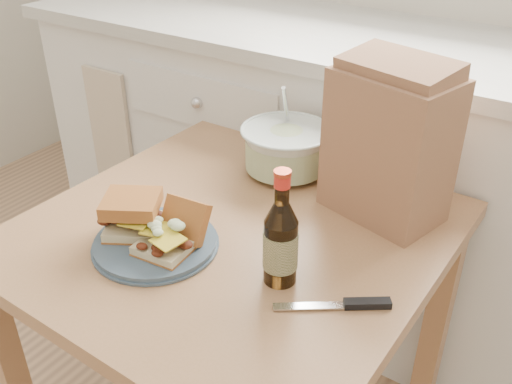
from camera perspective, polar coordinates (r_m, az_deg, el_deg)
The scene contains 9 objects.
cabinet_run at distance 1.85m, azimuth 12.96°, elevation 0.50°, with size 2.50×0.64×0.94m.
dining_table at distance 1.28m, azimuth -2.21°, elevation -7.33°, with size 0.85×0.85×0.69m.
plate at distance 1.18m, azimuth -10.01°, elevation -5.05°, with size 0.25×0.25×0.02m, color #415569.
sandwich_left at distance 1.18m, azimuth -12.22°, elevation -2.19°, with size 0.15×0.14×0.08m.
sandwich_right at distance 1.13m, azimuth -8.50°, elevation -4.15°, with size 0.11×0.15×0.09m.
coleslaw_bowl at distance 1.41m, azimuth 3.01°, elevation 4.15°, with size 0.23×0.23×0.22m.
beer_bottle at distance 1.03m, azimuth 2.48°, elevation -4.95°, with size 0.06×0.06×0.23m.
knife at distance 1.03m, azimuth 9.63°, elevation -11.00°, with size 0.18×0.14×0.01m.
paper_bag at distance 1.23m, azimuth 13.13°, elevation 4.42°, with size 0.24×0.16×0.32m, color #9C6A4B.
Camera 1 is at (0.52, 0.17, 1.38)m, focal length 40.00 mm.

